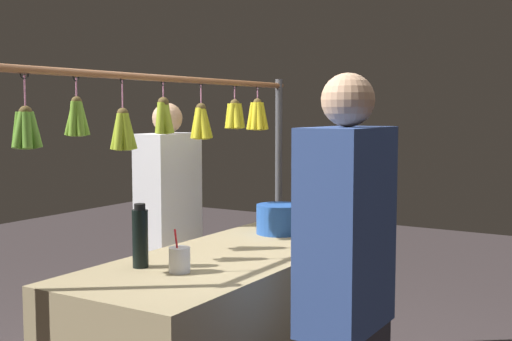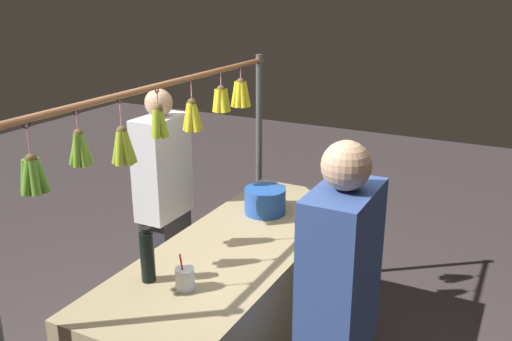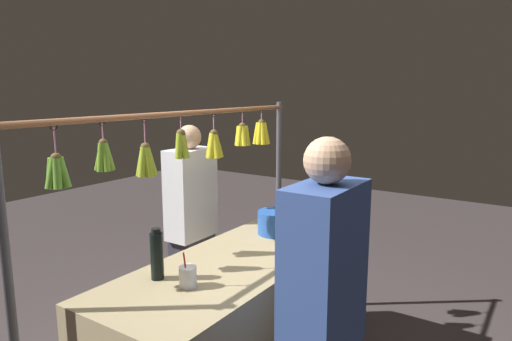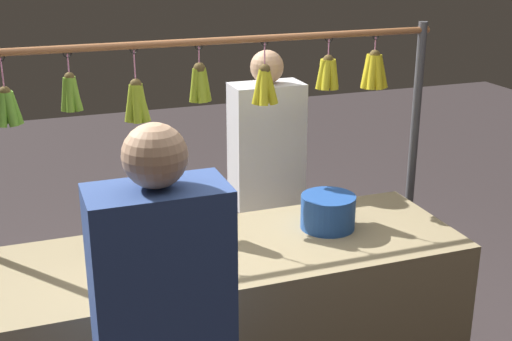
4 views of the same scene
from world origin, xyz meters
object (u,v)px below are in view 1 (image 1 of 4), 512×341
blue_bucket (280,219)px  vendor_person (169,242)px  drink_cup (180,260)px  water_bottle (140,237)px  customer_person (345,319)px

blue_bucket → vendor_person: vendor_person is taller
drink_cup → vendor_person: (-0.92, -0.79, -0.17)m
water_bottle → drink_cup: size_ratio=1.51×
blue_bucket → customer_person: size_ratio=0.15×
blue_bucket → vendor_person: 0.75m
water_bottle → blue_bucket: size_ratio=1.08×
water_bottle → drink_cup: (-0.02, 0.19, -0.07)m
blue_bucket → customer_person: customer_person is taller
water_bottle → customer_person: customer_person is taller
drink_cup → customer_person: customer_person is taller
water_bottle → blue_bucket: water_bottle is taller
blue_bucket → drink_cup: 0.94m
water_bottle → vendor_person: bearing=-147.0°
blue_bucket → drink_cup: bearing=4.4°
drink_cup → blue_bucket: bearing=-175.6°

